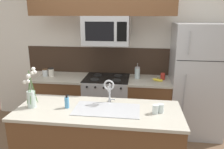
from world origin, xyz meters
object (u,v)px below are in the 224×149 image
Objects in this scene: french_press at (137,73)px; flower_vase at (31,96)px; storage_jar_medium at (51,72)px; refrigerator at (196,81)px; stove_range at (107,102)px; sink_faucet at (109,88)px; drinking_glass at (155,109)px; microwave at (106,30)px; dish_soap_bottle at (67,102)px; banana_bunch at (158,80)px; coffee_tin at (163,76)px; storage_jar_tall at (45,73)px; spare_glass at (161,108)px.

french_press is 0.56× the size of flower_vase.
storage_jar_medium is 0.56× the size of french_press.
french_press is at bearing 177.62° from refrigerator.
french_press is (0.52, 0.06, 0.55)m from stove_range.
sink_faucet is 0.61m from drinking_glass.
microwave is 0.88m from french_press.
flower_vase reaches higher than dish_soap_bottle.
sink_faucet is at bearing -106.27° from french_press.
banana_bunch is at bearing -1.56° from storage_jar_medium.
coffee_tin reaches higher than stove_range.
coffee_tin is at bearing 1.62° from storage_jar_tall.
sink_faucet is at bearing -123.76° from banana_bunch.
spare_glass is (0.61, -0.18, -0.15)m from sink_faucet.
storage_jar_medium is at bearing -178.22° from coffee_tin.
coffee_tin is (1.93, 0.06, -0.02)m from storage_jar_medium.
refrigerator is 9.67× the size of banana_bunch.
flower_vase is at bearing -179.29° from drinking_glass.
refrigerator reaches higher than drinking_glass.
drinking_glass is (1.73, -1.26, -0.02)m from storage_jar_medium.
microwave reaches higher than sink_faucet.
drinking_glass is (-0.11, -1.21, 0.03)m from banana_bunch.
drinking_glass is 0.21× the size of flower_vase.
drinking_glass is at bearing -80.34° from french_press.
refrigerator is 1.43m from spare_glass.
french_press reaches higher than drinking_glass.
banana_bunch is at bearing 56.24° from sink_faucet.
refrigerator is 14.13× the size of storage_jar_tall.
storage_jar_medium is at bearing -177.34° from french_press.
drinking_glass is (-0.74, -1.29, 0.04)m from refrigerator.
microwave reaches higher than storage_jar_tall.
storage_jar_medium is 1.47× the size of drinking_glass.
coffee_tin is (0.94, 0.05, 0.50)m from stove_range.
coffee_tin is at bearing 4.30° from microwave.
dish_soap_bottle reaches higher than storage_jar_tall.
french_press is 2.60× the size of drinking_glass.
drinking_glass is at bearing -95.28° from banana_bunch.
coffee_tin is (0.09, 0.11, 0.03)m from banana_bunch.
stove_range is at bearing 176.00° from banana_bunch.
sink_faucet reaches higher than spare_glass.
refrigerator reaches higher than stove_range.
dish_soap_bottle is (-1.77, -1.28, 0.06)m from refrigerator.
french_press is at bearing 99.66° from drinking_glass.
microwave is at bearing 123.55° from spare_glass.
drinking_glass is (1.03, -0.02, -0.02)m from dish_soap_bottle.
sink_faucet reaches higher than storage_jar_medium.
stove_range is 1.12m from storage_jar_medium.
spare_glass is at bearing -92.53° from banana_bunch.
refrigerator is 2.18m from dish_soap_bottle.
french_press is (1.50, 0.07, 0.02)m from storage_jar_medium.
storage_jar_tall is at bearing 178.48° from banana_bunch.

